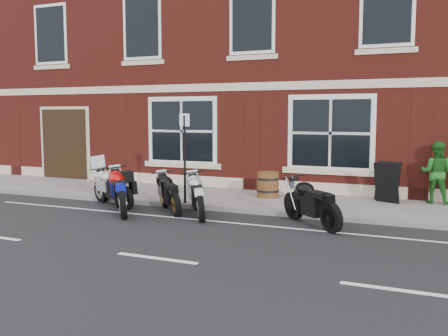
{
  "coord_description": "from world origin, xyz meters",
  "views": [
    {
      "loc": [
        4.48,
        -10.38,
        2.52
      ],
      "look_at": [
        -0.7,
        1.6,
        1.12
      ],
      "focal_mm": 40.0,
      "sensor_mm": 36.0,
      "label": 1
    }
  ],
  "objects_px": {
    "moto_sport_silver": "(199,194)",
    "barrel_planter": "(268,184)",
    "pedestrian_right": "(436,172)",
    "parking_sign": "(185,152)",
    "moto_sport_black": "(170,192)",
    "moto_touring_silver": "(113,186)",
    "a_board_sign": "(387,182)",
    "moto_sport_red": "(121,190)",
    "moto_naked_black": "(311,201)"
  },
  "relations": [
    {
      "from": "moto_naked_black",
      "to": "parking_sign",
      "type": "distance_m",
      "value": 3.92
    },
    {
      "from": "moto_touring_silver",
      "to": "pedestrian_right",
      "type": "height_order",
      "value": "pedestrian_right"
    },
    {
      "from": "pedestrian_right",
      "to": "a_board_sign",
      "type": "height_order",
      "value": "pedestrian_right"
    },
    {
      "from": "moto_sport_red",
      "to": "parking_sign",
      "type": "relative_size",
      "value": 0.77
    },
    {
      "from": "moto_sport_silver",
      "to": "pedestrian_right",
      "type": "relative_size",
      "value": 1.11
    },
    {
      "from": "moto_sport_red",
      "to": "pedestrian_right",
      "type": "distance_m",
      "value": 8.44
    },
    {
      "from": "pedestrian_right",
      "to": "a_board_sign",
      "type": "relative_size",
      "value": 1.52
    },
    {
      "from": "moto_sport_silver",
      "to": "parking_sign",
      "type": "xyz_separation_m",
      "value": [
        -0.85,
        0.87,
        0.98
      ]
    },
    {
      "from": "parking_sign",
      "to": "a_board_sign",
      "type": "bearing_deg",
      "value": 38.07
    },
    {
      "from": "moto_sport_silver",
      "to": "moto_naked_black",
      "type": "xyz_separation_m",
      "value": [
        2.86,
        0.02,
        0.02
      ]
    },
    {
      "from": "moto_touring_silver",
      "to": "pedestrian_right",
      "type": "relative_size",
      "value": 1.14
    },
    {
      "from": "moto_sport_silver",
      "to": "moto_touring_silver",
      "type": "bearing_deg",
      "value": 141.9
    },
    {
      "from": "barrel_planter",
      "to": "a_board_sign",
      "type": "bearing_deg",
      "value": 8.5
    },
    {
      "from": "moto_sport_black",
      "to": "moto_sport_silver",
      "type": "height_order",
      "value": "moto_sport_silver"
    },
    {
      "from": "moto_touring_silver",
      "to": "barrel_planter",
      "type": "bearing_deg",
      "value": -30.9
    },
    {
      "from": "moto_sport_red",
      "to": "moto_naked_black",
      "type": "height_order",
      "value": "moto_sport_red"
    },
    {
      "from": "moto_touring_silver",
      "to": "moto_naked_black",
      "type": "xyz_separation_m",
      "value": [
        5.67,
        -0.28,
        0.01
      ]
    },
    {
      "from": "moto_sport_red",
      "to": "a_board_sign",
      "type": "height_order",
      "value": "a_board_sign"
    },
    {
      "from": "moto_sport_black",
      "to": "pedestrian_right",
      "type": "bearing_deg",
      "value": -14.6
    },
    {
      "from": "a_board_sign",
      "to": "parking_sign",
      "type": "relative_size",
      "value": 0.46
    },
    {
      "from": "moto_touring_silver",
      "to": "moto_sport_red",
      "type": "bearing_deg",
      "value": -106.29
    },
    {
      "from": "moto_sport_silver",
      "to": "a_board_sign",
      "type": "xyz_separation_m",
      "value": [
        4.21,
        3.18,
        0.13
      ]
    },
    {
      "from": "moto_sport_red",
      "to": "moto_sport_silver",
      "type": "bearing_deg",
      "value": -26.63
    },
    {
      "from": "moto_sport_silver",
      "to": "barrel_planter",
      "type": "relative_size",
      "value": 2.51
    },
    {
      "from": "moto_sport_silver",
      "to": "barrel_planter",
      "type": "distance_m",
      "value": 2.84
    },
    {
      "from": "moto_sport_black",
      "to": "pedestrian_right",
      "type": "xyz_separation_m",
      "value": [
        6.34,
        3.35,
        0.44
      ]
    },
    {
      "from": "moto_touring_silver",
      "to": "moto_sport_silver",
      "type": "height_order",
      "value": "moto_touring_silver"
    },
    {
      "from": "moto_sport_black",
      "to": "parking_sign",
      "type": "relative_size",
      "value": 0.65
    },
    {
      "from": "moto_sport_silver",
      "to": "pedestrian_right",
      "type": "bearing_deg",
      "value": 1.0
    },
    {
      "from": "moto_sport_red",
      "to": "barrel_planter",
      "type": "height_order",
      "value": "moto_sport_red"
    },
    {
      "from": "moto_sport_silver",
      "to": "moto_sport_black",
      "type": "bearing_deg",
      "value": 137.52
    },
    {
      "from": "moto_naked_black",
      "to": "barrel_planter",
      "type": "xyz_separation_m",
      "value": [
        -1.93,
        2.67,
        -0.08
      ]
    },
    {
      "from": "moto_touring_silver",
      "to": "parking_sign",
      "type": "distance_m",
      "value": 2.26
    },
    {
      "from": "barrel_planter",
      "to": "parking_sign",
      "type": "bearing_deg",
      "value": -134.32
    },
    {
      "from": "moto_sport_silver",
      "to": "pedestrian_right",
      "type": "height_order",
      "value": "pedestrian_right"
    },
    {
      "from": "barrel_planter",
      "to": "moto_sport_red",
      "type": "bearing_deg",
      "value": -133.18
    },
    {
      "from": "moto_sport_silver",
      "to": "barrel_planter",
      "type": "bearing_deg",
      "value": 39.02
    },
    {
      "from": "a_board_sign",
      "to": "parking_sign",
      "type": "bearing_deg",
      "value": -134.16
    },
    {
      "from": "moto_naked_black",
      "to": "barrel_planter",
      "type": "relative_size",
      "value": 2.29
    },
    {
      "from": "moto_sport_red",
      "to": "moto_sport_black",
      "type": "relative_size",
      "value": 1.19
    },
    {
      "from": "pedestrian_right",
      "to": "a_board_sign",
      "type": "bearing_deg",
      "value": 21.76
    },
    {
      "from": "barrel_planter",
      "to": "moto_sport_silver",
      "type": "bearing_deg",
      "value": -109.05
    },
    {
      "from": "moto_sport_black",
      "to": "barrel_planter",
      "type": "xyz_separation_m",
      "value": [
        1.83,
        2.52,
        -0.03
      ]
    },
    {
      "from": "moto_naked_black",
      "to": "moto_touring_silver",
      "type": "bearing_deg",
      "value": 130.18
    },
    {
      "from": "moto_sport_red",
      "to": "moto_sport_silver",
      "type": "xyz_separation_m",
      "value": [
        2.01,
        0.44,
        -0.05
      ]
    },
    {
      "from": "pedestrian_right",
      "to": "a_board_sign",
      "type": "distance_m",
      "value": 1.31
    },
    {
      "from": "moto_sport_black",
      "to": "moto_sport_red",
      "type": "bearing_deg",
      "value": 166.51
    },
    {
      "from": "moto_sport_red",
      "to": "pedestrian_right",
      "type": "relative_size",
      "value": 1.11
    },
    {
      "from": "a_board_sign",
      "to": "pedestrian_right",
      "type": "bearing_deg",
      "value": 36.94
    },
    {
      "from": "moto_sport_silver",
      "to": "pedestrian_right",
      "type": "xyz_separation_m",
      "value": [
        5.43,
        3.52,
        0.42
      ]
    }
  ]
}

